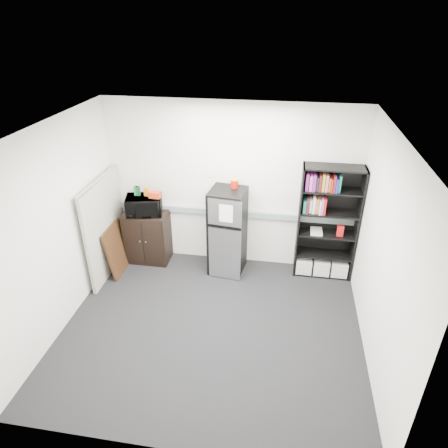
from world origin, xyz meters
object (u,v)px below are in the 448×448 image
Objects in this scene: cabinet at (148,237)px; microwave at (144,205)px; cubicle_partition at (105,227)px; bookshelf at (327,224)px; refrigerator at (227,232)px.

microwave is at bearing -90.00° from cabinet.
cubicle_partition is at bearing -155.72° from microwave.
bookshelf reaches higher than microwave.
bookshelf is 3.30× the size of microwave.
refrigerator is (1.37, -0.08, 0.27)m from cabinet.
microwave is (-2.91, -0.08, 0.13)m from bookshelf.
microwave is (-0.00, -0.02, 0.60)m from cabinet.
refrigerator is at bearing -174.63° from bookshelf.
microwave is 1.42m from refrigerator.
cubicle_partition is 0.70m from microwave.
bookshelf is 2.95m from cabinet.
cubicle_partition is at bearing -171.94° from bookshelf.
microwave is at bearing -178.42° from bookshelf.
refrigerator reaches higher than microwave.
microwave is at bearing -175.57° from refrigerator.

